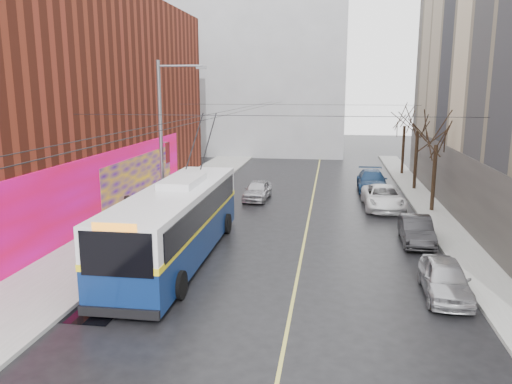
% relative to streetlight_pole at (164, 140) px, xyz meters
% --- Properties ---
extents(ground, '(140.00, 140.00, 0.00)m').
position_rel_streetlight_pole_xyz_m(ground, '(6.14, -10.00, -4.85)').
color(ground, black).
rests_on(ground, ground).
extents(sidewalk_left, '(4.00, 60.00, 0.15)m').
position_rel_streetlight_pole_xyz_m(sidewalk_left, '(-1.86, 2.00, -4.77)').
color(sidewalk_left, gray).
rests_on(sidewalk_left, ground).
extents(sidewalk_right, '(2.00, 60.00, 0.15)m').
position_rel_streetlight_pole_xyz_m(sidewalk_right, '(15.14, 2.00, -4.77)').
color(sidewalk_right, gray).
rests_on(sidewalk_right, ground).
extents(lane_line, '(0.12, 50.00, 0.01)m').
position_rel_streetlight_pole_xyz_m(lane_line, '(7.64, 4.00, -4.84)').
color(lane_line, '#BFB74C').
rests_on(lane_line, ground).
extents(building_left, '(12.11, 36.00, 14.00)m').
position_rel_streetlight_pole_xyz_m(building_left, '(-9.85, 3.99, 2.14)').
color(building_left, '#5B1F12').
rests_on(building_left, ground).
extents(building_far, '(20.50, 12.10, 18.00)m').
position_rel_streetlight_pole_xyz_m(building_far, '(0.14, 34.99, 4.17)').
color(building_far, gray).
rests_on(building_far, ground).
extents(streetlight_pole, '(2.65, 0.60, 9.00)m').
position_rel_streetlight_pole_xyz_m(streetlight_pole, '(0.00, 0.00, 0.00)').
color(streetlight_pole, slate).
rests_on(streetlight_pole, ground).
extents(catenary_wires, '(18.00, 60.00, 0.22)m').
position_rel_streetlight_pole_xyz_m(catenary_wires, '(3.60, 4.77, 1.40)').
color(catenary_wires, black).
extents(tree_near, '(3.20, 3.20, 6.40)m').
position_rel_streetlight_pole_xyz_m(tree_near, '(15.14, 6.00, 0.13)').
color(tree_near, black).
rests_on(tree_near, ground).
extents(tree_mid, '(3.20, 3.20, 6.68)m').
position_rel_streetlight_pole_xyz_m(tree_mid, '(15.14, 13.00, 0.41)').
color(tree_mid, black).
rests_on(tree_mid, ground).
extents(tree_far, '(3.20, 3.20, 6.57)m').
position_rel_streetlight_pole_xyz_m(tree_far, '(15.14, 20.00, 0.30)').
color(tree_far, black).
rests_on(tree_far, ground).
extents(puddle, '(2.32, 2.97, 0.01)m').
position_rel_streetlight_pole_xyz_m(puddle, '(0.66, -10.06, -4.84)').
color(puddle, black).
rests_on(puddle, ground).
extents(pigeons_flying, '(1.28, 1.44, 1.42)m').
position_rel_streetlight_pole_xyz_m(pigeons_flying, '(3.89, 0.07, 1.57)').
color(pigeons_flying, slate).
extents(trolleybus, '(3.17, 13.21, 6.23)m').
position_rel_streetlight_pole_xyz_m(trolleybus, '(2.12, -4.79, -3.12)').
color(trolleybus, '#0A1F4F').
rests_on(trolleybus, ground).
extents(parked_car_a, '(1.72, 4.03, 1.36)m').
position_rel_streetlight_pole_xyz_m(parked_car_a, '(13.14, -7.33, -4.17)').
color(parked_car_a, '#ABABB0').
rests_on(parked_car_a, ground).
extents(parked_car_b, '(1.48, 4.06, 1.33)m').
position_rel_streetlight_pole_xyz_m(parked_car_b, '(13.14, -0.76, -4.18)').
color(parked_car_b, black).
rests_on(parked_car_b, ground).
extents(parked_car_c, '(2.61, 5.36, 1.47)m').
position_rel_streetlight_pole_xyz_m(parked_car_c, '(12.23, 6.54, -4.11)').
color(parked_car_c, silver).
rests_on(parked_car_c, ground).
extents(parked_car_d, '(2.15, 5.25, 1.52)m').
position_rel_streetlight_pole_xyz_m(parked_car_d, '(11.94, 12.30, -4.09)').
color(parked_car_d, navy).
rests_on(parked_car_d, ground).
extents(following_car, '(1.78, 4.01, 1.34)m').
position_rel_streetlight_pole_xyz_m(following_car, '(3.87, 7.92, -4.18)').
color(following_car, '#A4A3A8').
rests_on(following_car, ground).
extents(pedestrian_a, '(0.56, 0.68, 1.60)m').
position_rel_streetlight_pole_xyz_m(pedestrian_a, '(-0.97, 0.38, -3.90)').
color(pedestrian_a, black).
rests_on(pedestrian_a, sidewalk_left).
extents(pedestrian_b, '(0.89, 1.05, 1.90)m').
position_rel_streetlight_pole_xyz_m(pedestrian_b, '(-1.67, -1.18, -3.75)').
color(pedestrian_b, black).
rests_on(pedestrian_b, sidewalk_left).
extents(pedestrian_c, '(1.00, 1.24, 1.67)m').
position_rel_streetlight_pole_xyz_m(pedestrian_c, '(-1.10, 2.81, -3.86)').
color(pedestrian_c, black).
rests_on(pedestrian_c, sidewalk_left).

